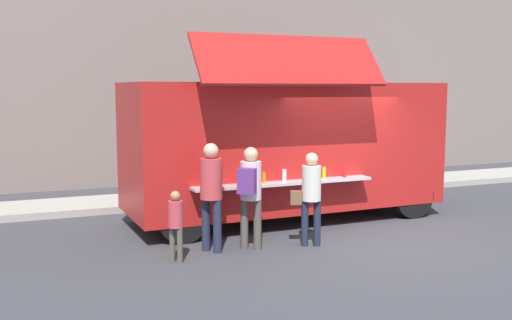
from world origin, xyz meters
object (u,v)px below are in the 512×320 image
object	(u,v)px
food_truck_main	(285,145)
customer_mid_with_backpack	(250,187)
customer_front_ordering	(310,191)
customer_rear_waiting	(211,187)
trash_bin	(373,170)
child_near_queue	(176,220)

from	to	relation	value
food_truck_main	customer_mid_with_backpack	xyz separation A→B (m)	(-1.53, -1.87, -0.48)
customer_front_ordering	customer_rear_waiting	world-z (taller)	customer_rear_waiting
trash_bin	food_truck_main	bearing A→B (deg)	-147.62
customer_front_ordering	customer_mid_with_backpack	size ratio (longest dim) A/B	0.93
food_truck_main	trash_bin	xyz separation A→B (m)	(3.66, 2.32, -1.01)
customer_front_ordering	trash_bin	bearing A→B (deg)	-21.21
trash_bin	child_near_queue	xyz separation A→B (m)	(-6.52, -4.42, 0.15)
trash_bin	customer_mid_with_backpack	size ratio (longest dim) A/B	0.60
trash_bin	customer_rear_waiting	size ratio (longest dim) A/B	0.57
trash_bin	child_near_queue	bearing A→B (deg)	-145.86
food_truck_main	customer_front_ordering	xyz separation A→B (m)	(-0.50, -2.04, -0.58)
food_truck_main	trash_bin	size ratio (longest dim) A/B	6.24
child_near_queue	customer_front_ordering	bearing A→B (deg)	-35.36
food_truck_main	customer_front_ordering	distance (m)	2.18
customer_rear_waiting	child_near_queue	bearing A→B (deg)	173.32
food_truck_main	customer_rear_waiting	bearing A→B (deg)	-142.45
customer_front_ordering	customer_mid_with_backpack	distance (m)	1.04
trash_bin	customer_front_ordering	size ratio (longest dim) A/B	0.64
food_truck_main	customer_rear_waiting	xyz separation A→B (m)	(-2.16, -1.74, -0.46)
customer_rear_waiting	child_near_queue	xyz separation A→B (m)	(-0.69, -0.35, -0.40)
trash_bin	customer_mid_with_backpack	world-z (taller)	customer_mid_with_backpack
trash_bin	customer_front_ordering	bearing A→B (deg)	-133.65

